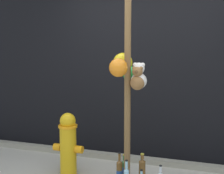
{
  "coord_description": "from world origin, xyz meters",
  "views": [
    {
      "loc": [
        1.05,
        -3.0,
        1.58
      ],
      "look_at": [
        -0.13,
        0.34,
        1.17
      ],
      "focal_mm": 50.51,
      "sensor_mm": 36.0,
      "label": 1
    }
  ],
  "objects_px": {
    "memorial_post": "(129,49)",
    "bottle_0": "(119,171)",
    "fire_hydrant": "(68,143)",
    "bottle_1": "(124,169)",
    "bottle_2": "(142,171)"
  },
  "relations": [
    {
      "from": "bottle_0",
      "to": "bottle_2",
      "type": "xyz_separation_m",
      "value": [
        0.28,
        0.02,
        0.03
      ]
    },
    {
      "from": "memorial_post",
      "to": "bottle_1",
      "type": "relative_size",
      "value": 9.0
    },
    {
      "from": "fire_hydrant",
      "to": "bottle_0",
      "type": "relative_size",
      "value": 2.18
    },
    {
      "from": "fire_hydrant",
      "to": "bottle_1",
      "type": "height_order",
      "value": "fire_hydrant"
    },
    {
      "from": "fire_hydrant",
      "to": "bottle_2",
      "type": "height_order",
      "value": "fire_hydrant"
    },
    {
      "from": "fire_hydrant",
      "to": "bottle_2",
      "type": "relative_size",
      "value": 2.13
    },
    {
      "from": "memorial_post",
      "to": "bottle_0",
      "type": "xyz_separation_m",
      "value": [
        -0.14,
        0.12,
        -1.46
      ]
    },
    {
      "from": "bottle_0",
      "to": "memorial_post",
      "type": "bearing_deg",
      "value": -40.43
    },
    {
      "from": "memorial_post",
      "to": "bottle_0",
      "type": "distance_m",
      "value": 1.47
    },
    {
      "from": "bottle_1",
      "to": "memorial_post",
      "type": "bearing_deg",
      "value": -62.55
    },
    {
      "from": "memorial_post",
      "to": "bottle_2",
      "type": "bearing_deg",
      "value": 46.85
    },
    {
      "from": "memorial_post",
      "to": "bottle_2",
      "type": "relative_size",
      "value": 7.51
    },
    {
      "from": "bottle_0",
      "to": "bottle_2",
      "type": "bearing_deg",
      "value": 4.92
    },
    {
      "from": "fire_hydrant",
      "to": "bottle_0",
      "type": "bearing_deg",
      "value": -1.97
    },
    {
      "from": "fire_hydrant",
      "to": "bottle_2",
      "type": "xyz_separation_m",
      "value": [
        0.98,
        -0.0,
        -0.24
      ]
    }
  ]
}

